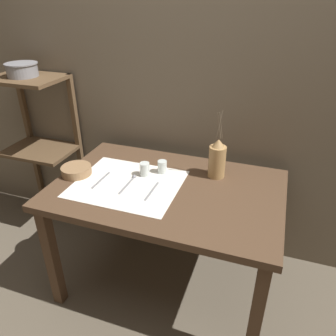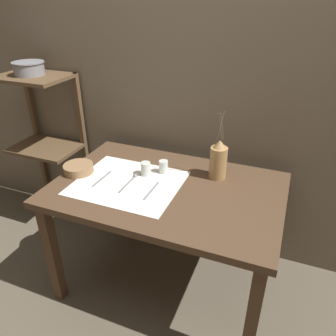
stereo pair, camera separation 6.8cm
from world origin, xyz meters
TOP-DOWN VIEW (x-y plane):
  - ground_plane at (0.00, 0.00)m, footprint 12.00×12.00m
  - stone_wall_back at (0.00, 0.53)m, footprint 7.00×0.06m
  - wooden_table at (0.00, 0.00)m, footprint 1.27×0.83m
  - wooden_shelf_unit at (-1.10, 0.34)m, footprint 0.48×0.36m
  - linen_cloth at (-0.22, -0.04)m, footprint 0.58×0.50m
  - pitcher_with_flowers at (0.23, 0.21)m, footprint 0.10×0.10m
  - wooden_bowl at (-0.55, -0.04)m, footprint 0.18×0.18m
  - glass_tumbler_near at (-0.16, 0.07)m, footprint 0.06×0.06m
  - glass_tumbler_far at (-0.08, 0.14)m, footprint 0.05×0.05m
  - knife_center at (-0.38, -0.06)m, footprint 0.02×0.19m
  - spoon_inner at (-0.21, -0.01)m, footprint 0.02×0.20m
  - fork_outer at (-0.06, -0.08)m, footprint 0.01×0.19m
  - metal_pot_large at (-1.11, 0.30)m, footprint 0.21×0.21m

SIDE VIEW (x-z plane):
  - ground_plane at x=0.00m, z-range 0.00..0.00m
  - wooden_table at x=0.00m, z-range 0.28..1.01m
  - linen_cloth at x=-0.22m, z-range 0.73..0.74m
  - knife_center at x=-0.38m, z-range 0.74..0.74m
  - fork_outer at x=-0.06m, z-range 0.74..0.74m
  - spoon_inner at x=-0.21m, z-range 0.73..0.75m
  - wooden_bowl at x=-0.55m, z-range 0.73..0.79m
  - glass_tumbler_far at x=-0.08m, z-range 0.74..0.81m
  - glass_tumbler_near at x=-0.16m, z-range 0.74..0.82m
  - wooden_shelf_unit at x=-1.10m, z-range 0.23..1.43m
  - pitcher_with_flowers at x=0.23m, z-range 0.64..1.04m
  - stone_wall_back at x=0.00m, z-range 0.00..2.40m
  - metal_pot_large at x=-1.11m, z-range 1.20..1.28m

